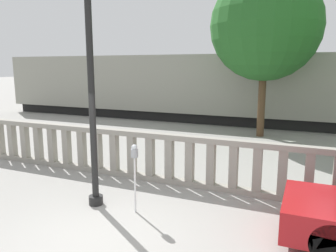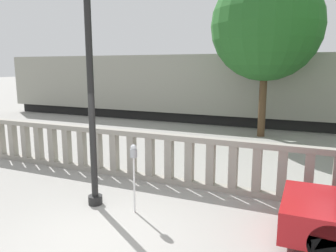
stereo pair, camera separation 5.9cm
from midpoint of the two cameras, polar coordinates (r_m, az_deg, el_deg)
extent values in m
plane|color=gray|center=(6.26, -12.26, -19.15)|extent=(160.00, 160.00, 0.00)
cube|color=gray|center=(8.83, 0.40, -9.42)|extent=(13.35, 0.24, 0.14)
cube|color=gray|center=(8.51, 0.41, -1.90)|extent=(13.35, 0.24, 0.14)
cube|color=gray|center=(12.42, -26.97, -1.92)|extent=(0.20, 0.20, 1.04)
cube|color=gray|center=(11.99, -25.25, -2.19)|extent=(0.20, 0.20, 1.04)
cube|color=gray|center=(11.58, -23.40, -2.47)|extent=(0.20, 0.20, 1.04)
cube|color=gray|center=(11.18, -21.42, -2.76)|extent=(0.20, 0.20, 1.04)
cube|color=gray|center=(10.79, -19.29, -3.08)|extent=(0.20, 0.20, 1.04)
cube|color=gray|center=(10.42, -17.01, -3.41)|extent=(0.20, 0.20, 1.04)
cube|color=gray|center=(10.07, -14.56, -3.76)|extent=(0.20, 0.20, 1.04)
cube|color=gray|center=(9.73, -11.94, -4.13)|extent=(0.20, 0.20, 1.04)
cube|color=gray|center=(9.42, -9.13, -4.52)|extent=(0.20, 0.20, 1.04)
cube|color=gray|center=(9.14, -6.14, -4.91)|extent=(0.20, 0.20, 1.04)
cube|color=gray|center=(8.88, -2.96, -5.32)|extent=(0.20, 0.20, 1.04)
cube|color=gray|center=(8.65, 0.40, -5.73)|extent=(0.20, 0.20, 1.04)
cube|color=gray|center=(8.45, 3.94, -6.15)|extent=(0.20, 0.20, 1.04)
cube|color=gray|center=(8.29, 7.64, -6.55)|extent=(0.20, 0.20, 1.04)
cube|color=gray|center=(8.16, 11.48, -6.94)|extent=(0.20, 0.20, 1.04)
cube|color=gray|center=(8.07, 15.43, -7.31)|extent=(0.20, 0.20, 1.04)
cube|color=gray|center=(8.02, 19.46, -7.65)|extent=(0.20, 0.20, 1.04)
cube|color=gray|center=(8.00, 23.53, -7.96)|extent=(0.20, 0.20, 1.04)
cylinder|color=black|center=(7.71, -12.32, -12.44)|extent=(0.31, 0.31, 0.20)
cylinder|color=black|center=(7.13, -13.30, 11.67)|extent=(0.14, 0.14, 6.11)
cylinder|color=silver|center=(7.02, -5.66, -10.16)|extent=(0.04, 0.04, 1.21)
cylinder|color=gray|center=(6.81, -5.76, -4.71)|extent=(0.15, 0.15, 0.17)
sphere|color=#B2B7BC|center=(6.78, -5.78, -3.74)|extent=(0.13, 0.13, 0.13)
cylinder|color=black|center=(5.93, 26.78, -17.96)|extent=(0.70, 0.18, 0.70)
cylinder|color=black|center=(7.31, 26.21, -12.49)|extent=(0.70, 0.18, 0.70)
cube|color=black|center=(18.22, 12.15, 1.32)|extent=(29.10, 2.12, 0.55)
cube|color=gray|center=(18.03, 12.37, 7.10)|extent=(29.70, 2.66, 3.13)
cube|color=black|center=(32.35, 10.64, 5.22)|extent=(24.53, 2.28, 0.55)
cube|color=#4C5156|center=(32.25, 10.74, 8.31)|extent=(25.03, 2.84, 2.94)
cylinder|color=#4C3823|center=(14.91, 16.22, 3.95)|extent=(0.32, 0.32, 3.01)
sphere|color=#235B23|center=(14.93, 16.87, 16.39)|extent=(4.63, 4.63, 4.63)
camera|label=1|loc=(0.03, -89.82, 0.03)|focal=35.00mm
camera|label=2|loc=(0.03, 90.18, -0.03)|focal=35.00mm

